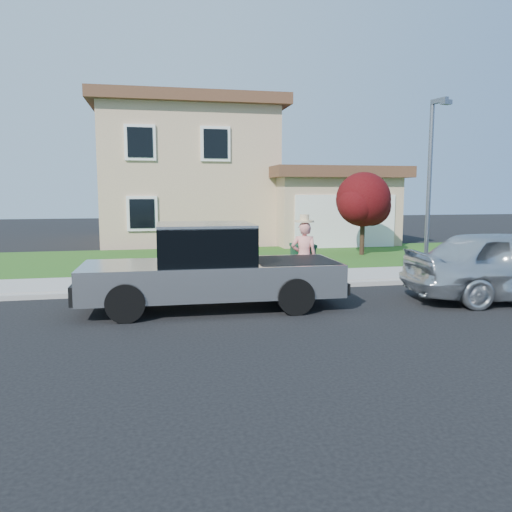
{
  "coord_description": "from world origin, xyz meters",
  "views": [
    {
      "loc": [
        -1.72,
        -9.59,
        2.55
      ],
      "look_at": [
        0.37,
        0.6,
        1.2
      ],
      "focal_mm": 35.0,
      "sensor_mm": 36.0,
      "label": 1
    }
  ],
  "objects": [
    {
      "name": "sidewalk",
      "position": [
        1.0,
        4.0,
        0.07
      ],
      "size": [
        40.0,
        2.0,
        0.15
      ],
      "primitive_type": "cube",
      "color": "gray",
      "rests_on": "ground"
    },
    {
      "name": "woman",
      "position": [
        1.98,
        2.4,
        0.94
      ],
      "size": [
        0.76,
        0.62,
        1.98
      ],
      "rotation": [
        0.0,
        0.0,
        2.81
      ],
      "color": "#E6887E",
      "rests_on": "ground"
    },
    {
      "name": "ornamental_tree",
      "position": [
        6.24,
        8.49,
        2.14
      ],
      "size": [
        2.32,
        2.09,
        3.19
      ],
      "color": "black",
      "rests_on": "lawn"
    },
    {
      "name": "street_lamp",
      "position": [
        5.59,
        2.7,
        2.82
      ],
      "size": [
        0.3,
        0.65,
        4.94
      ],
      "rotation": [
        0.0,
        0.0,
        0.2
      ],
      "color": "slate",
      "rests_on": "ground"
    },
    {
      "name": "ground",
      "position": [
        0.0,
        0.0,
        0.0
      ],
      "size": [
        80.0,
        80.0,
        0.0
      ],
      "primitive_type": "plane",
      "color": "black",
      "rests_on": "ground"
    },
    {
      "name": "trash_bin",
      "position": [
        2.17,
        3.1,
        0.66
      ],
      "size": [
        0.67,
        0.76,
        1.01
      ],
      "rotation": [
        0.0,
        0.0,
        -0.08
      ],
      "color": "#0E351C",
      "rests_on": "sidewalk"
    },
    {
      "name": "house",
      "position": [
        1.31,
        16.38,
        3.17
      ],
      "size": [
        14.0,
        11.3,
        6.85
      ],
      "color": "tan",
      "rests_on": "ground"
    },
    {
      "name": "pickup_truck",
      "position": [
        -0.53,
        1.13,
        0.87
      ],
      "size": [
        5.72,
        2.24,
        1.87
      ],
      "rotation": [
        0.0,
        0.0,
        -0.02
      ],
      "color": "black",
      "rests_on": "ground"
    },
    {
      "name": "curb",
      "position": [
        1.0,
        2.9,
        0.06
      ],
      "size": [
        40.0,
        0.2,
        0.12
      ],
      "primitive_type": "cube",
      "color": "gray",
      "rests_on": "ground"
    },
    {
      "name": "lawn",
      "position": [
        1.0,
        8.5,
        0.05
      ],
      "size": [
        40.0,
        7.0,
        0.1
      ],
      "primitive_type": "cube",
      "color": "#214B15",
      "rests_on": "ground"
    }
  ]
}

